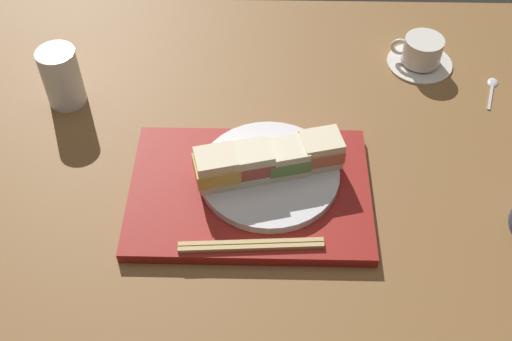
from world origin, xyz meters
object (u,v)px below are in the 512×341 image
at_px(coffee_cup, 421,53).
at_px(chopsticks_pair, 251,245).
at_px(sandwich_plate, 269,174).
at_px(sandwich_nearmost, 216,168).
at_px(sandwich_farmost, 321,152).
at_px(sandwich_inner_near, 252,162).
at_px(sandwich_inner_far, 287,158).
at_px(teaspoon, 493,85).
at_px(drinking_glass, 62,77).

bearing_deg(coffee_cup, chopsticks_pair, -125.07).
bearing_deg(sandwich_plate, coffee_cup, 47.24).
relative_size(sandwich_plate, chopsticks_pair, 1.05).
height_order(sandwich_nearmost, sandwich_farmost, sandwich_nearmost).
distance_m(sandwich_inner_near, sandwich_inner_far, 0.06).
relative_size(sandwich_inner_near, sandwich_inner_far, 0.97).
height_order(sandwich_inner_far, sandwich_farmost, sandwich_farmost).
bearing_deg(sandwich_farmost, chopsticks_pair, -124.40).
height_order(sandwich_farmost, teaspoon, sandwich_farmost).
bearing_deg(sandwich_inner_near, sandwich_nearmost, -165.93).
xyz_separation_m(drinking_glass, teaspoon, (0.79, 0.05, -0.05)).
xyz_separation_m(sandwich_inner_far, drinking_glass, (-0.40, 0.19, -0.00)).
xyz_separation_m(sandwich_plate, sandwich_farmost, (0.08, 0.02, 0.03)).
bearing_deg(sandwich_plate, sandwich_nearmost, -165.93).
relative_size(sandwich_plate, sandwich_nearmost, 2.87).
distance_m(sandwich_inner_near, teaspoon, 0.52).
xyz_separation_m(chopsticks_pair, drinking_glass, (-0.35, 0.33, 0.03)).
bearing_deg(sandwich_farmost, drinking_glass, 158.91).
xyz_separation_m(sandwich_inner_near, teaspoon, (0.45, 0.26, -0.06)).
height_order(sandwich_nearmost, teaspoon, sandwich_nearmost).
relative_size(sandwich_inner_far, sandwich_farmost, 1.02).
xyz_separation_m(sandwich_plate, coffee_cup, (0.29, 0.32, -0.00)).
bearing_deg(sandwich_inner_far, sandwich_farmost, 14.07).
height_order(chopsticks_pair, drinking_glass, drinking_glass).
bearing_deg(drinking_glass, sandwich_farmost, -21.09).
distance_m(sandwich_farmost, chopsticks_pair, 0.19).
distance_m(sandwich_farmost, teaspoon, 0.41).
height_order(sandwich_inner_far, chopsticks_pair, sandwich_inner_far).
xyz_separation_m(sandwich_farmost, teaspoon, (0.34, 0.23, -0.06)).
bearing_deg(drinking_glass, coffee_cup, 10.21).
bearing_deg(sandwich_nearmost, sandwich_inner_near, 14.07).
distance_m(sandwich_inner_far, sandwich_farmost, 0.06).
relative_size(sandwich_plate, teaspoon, 2.43).
relative_size(sandwich_plate, sandwich_farmost, 3.01).
bearing_deg(teaspoon, chopsticks_pair, -139.10).
xyz_separation_m(sandwich_farmost, coffee_cup, (0.21, 0.29, -0.03)).
bearing_deg(sandwich_inner_far, teaspoon, 31.75).
relative_size(sandwich_inner_far, drinking_glass, 0.69).
relative_size(sandwich_nearmost, teaspoon, 0.85).
distance_m(sandwich_plate, sandwich_nearmost, 0.09).
bearing_deg(sandwich_nearmost, coffee_cup, 41.96).
height_order(chopsticks_pair, teaspoon, chopsticks_pair).
xyz_separation_m(sandwich_inner_near, coffee_cup, (0.32, 0.32, -0.04)).
bearing_deg(sandwich_inner_near, teaspoon, 29.85).
bearing_deg(sandwich_nearmost, sandwich_plate, 14.07).
xyz_separation_m(chopsticks_pair, coffee_cup, (0.32, 0.45, 0.00)).
xyz_separation_m(sandwich_inner_far, coffee_cup, (0.26, 0.31, -0.03)).
xyz_separation_m(coffee_cup, teaspoon, (0.13, -0.07, -0.02)).
height_order(sandwich_inner_far, coffee_cup, sandwich_inner_far).
height_order(sandwich_plate, teaspoon, sandwich_plate).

